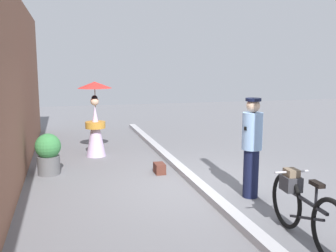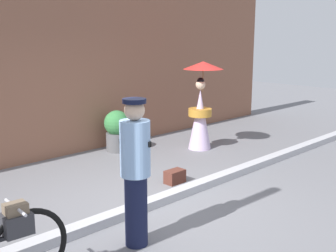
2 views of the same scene
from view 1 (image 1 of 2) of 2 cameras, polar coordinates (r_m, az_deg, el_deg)
ground_plane at (r=7.33m, az=4.20°, el=-8.81°), size 30.00×30.00×0.00m
sidewalk_curb at (r=7.31m, az=4.21°, el=-8.37°), size 14.00×0.20×0.12m
bicycle_near_officer at (r=5.30m, az=19.46°, el=-11.30°), size 1.81×0.48×0.87m
person_officer at (r=6.63m, az=12.32°, el=-2.77°), size 0.34×0.37×1.71m
person_with_parasol at (r=9.60m, az=-10.73°, el=1.11°), size 0.83×0.83×1.84m
potted_plant_by_door at (r=8.32m, az=-17.28°, el=-3.77°), size 0.54×0.52×0.86m
backpack_on_pavement at (r=8.07m, az=-1.23°, el=-6.26°), size 0.33×0.20×0.22m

